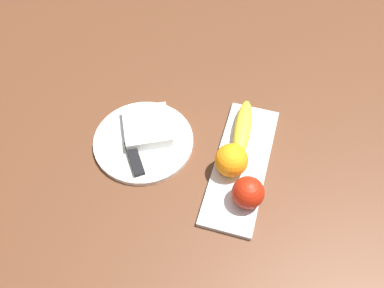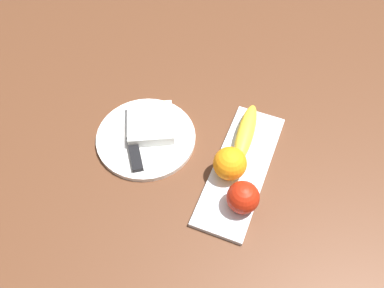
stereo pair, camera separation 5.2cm
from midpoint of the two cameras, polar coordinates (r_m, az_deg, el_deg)
The scene contains 8 objects.
ground_plane at distance 0.93m, azimuth 6.48°, elevation -6.07°, with size 2.40×2.40×0.00m, color #56311E.
fruit_tray at distance 0.95m, azimuth 5.11°, elevation -2.88°, with size 0.33×0.11×0.01m, color silver.
apple at distance 0.87m, azimuth 5.91°, elevation -6.57°, with size 0.07×0.07×0.07m, color #B0200D.
banana at distance 0.98m, azimuth 5.38°, elevation 1.95°, with size 0.17×0.04×0.04m, color yellow.
orange_near_apple at distance 0.91m, azimuth 3.76°, elevation -2.26°, with size 0.07×0.07×0.07m, color orange.
dinner_plate at distance 0.99m, azimuth -7.91°, elevation 0.26°, with size 0.23×0.23×0.01m, color white.
folded_napkin at distance 0.99m, azimuth -7.45°, elevation 2.22°, with size 0.11×0.11×0.03m, color white.
knife at distance 0.96m, azimuth -9.36°, elevation -1.30°, with size 0.16×0.12×0.01m.
Camera 1 is at (-0.47, 0.00, 0.81)m, focal length 39.88 mm.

